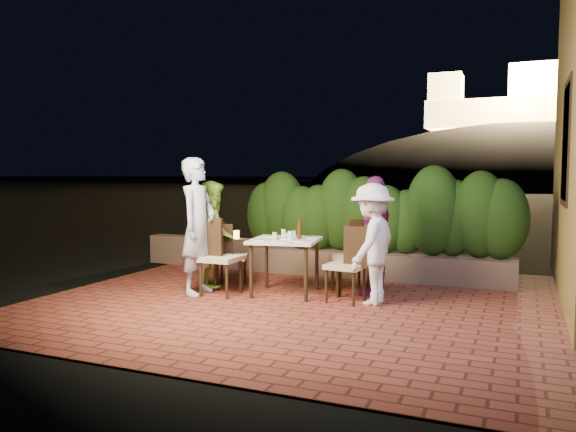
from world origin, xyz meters
The scene contains 31 objects.
ground centered at (0.00, 0.00, -0.02)m, with size 400.00×400.00×0.00m, color black.
terrace_floor centered at (0.00, 0.50, -0.07)m, with size 7.00×6.00×0.15m, color brown.
window_pane centered at (2.82, 1.50, 2.00)m, with size 0.08×1.00×1.40m, color black.
window_frame centered at (2.81, 1.50, 2.00)m, with size 0.06×1.15×1.55m, color black.
planter centered at (0.20, 2.30, 0.20)m, with size 4.20×0.55×0.40m, color brown.
hedge centered at (0.20, 2.30, 0.95)m, with size 4.00×0.70×1.10m, color #19360E, non-canonical shape.
parapet centered at (-2.80, 2.30, 0.25)m, with size 2.20×0.30×0.50m, color brown.
hill centered at (2.00, 60.00, -4.00)m, with size 52.00×40.00×22.00m, color black.
fortress centered at (2.00, 60.00, 10.50)m, with size 26.00×8.00×8.00m, color #FFCC7A, non-canonical shape.
dining_table centered at (-0.60, 0.67, 0.38)m, with size 0.88×0.88×0.75m, color white, non-canonical shape.
plate_nw centered at (-0.80, 0.40, 0.76)m, with size 0.21×0.21×0.01m, color white.
plate_sw centered at (-0.88, 0.82, 0.76)m, with size 0.22×0.22×0.01m, color white.
plate_ne centered at (-0.29, 0.52, 0.76)m, with size 0.21×0.21×0.01m, color white.
plate_se centered at (-0.32, 0.93, 0.76)m, with size 0.20×0.20×0.01m, color white.
plate_centre centered at (-0.59, 0.65, 0.76)m, with size 0.23×0.23×0.01m, color white.
plate_front centered at (-0.47, 0.35, 0.76)m, with size 0.20×0.20×0.01m, color white.
glass_nw centered at (-0.68, 0.50, 0.80)m, with size 0.06×0.06×0.10m, color silver.
glass_sw centered at (-0.70, 0.86, 0.80)m, with size 0.06×0.06×0.11m, color silver.
glass_ne centered at (-0.47, 0.55, 0.81)m, with size 0.07×0.07×0.12m, color silver.
glass_se centered at (-0.53, 0.82, 0.80)m, with size 0.06×0.06×0.10m, color silver.
beer_bottle centered at (-0.43, 0.76, 0.89)m, with size 0.06×0.06×0.29m, color #47280B, non-canonical shape.
bowl centered at (-0.66, 0.94, 0.77)m, with size 0.18×0.18×0.04m, color white.
chair_left_front centered at (-1.38, 0.30, 0.52)m, with size 0.48×0.48×1.03m, color black, non-canonical shape.
chair_left_back centered at (-1.50, 0.82, 0.45)m, with size 0.42×0.42×0.90m, color black, non-canonical shape.
chair_right_front centered at (0.28, 0.55, 0.48)m, with size 0.45×0.45×0.97m, color black, non-canonical shape.
chair_right_back centered at (0.19, 1.06, 0.50)m, with size 0.47×0.47×1.01m, color black, non-canonical shape.
diner_blue centered at (-1.69, 0.24, 0.92)m, with size 0.67×0.44×1.84m, color #ACBEDD.
diner_green centered at (-1.75, 0.76, 0.76)m, with size 0.74×0.57×1.52m, color #9DD843.
diner_white centered at (0.62, 0.57, 0.75)m, with size 0.97×0.56×1.51m, color white.
diner_purple centered at (0.53, 1.12, 0.80)m, with size 0.93×0.39×1.59m, color #7A2871.
parapet_lamp centered at (-2.21, 2.30, 0.57)m, with size 0.10×0.10×0.14m, color orange.
Camera 1 is at (2.33, -6.20, 1.64)m, focal length 35.00 mm.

